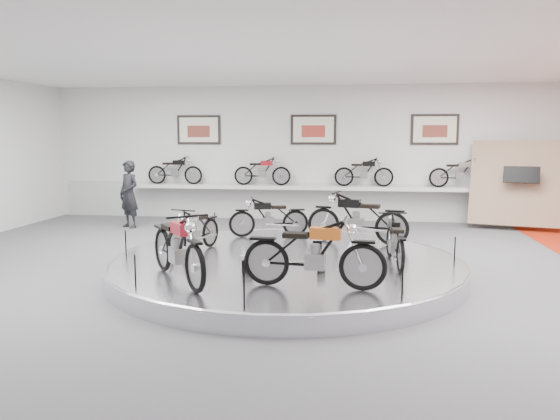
# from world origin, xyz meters

# --- Properties ---
(floor) EXTENTS (16.00, 16.00, 0.00)m
(floor) POSITION_xyz_m (0.00, 0.00, 0.00)
(floor) COLOR #565659
(floor) RESTS_ON ground
(ceiling) EXTENTS (16.00, 16.00, 0.00)m
(ceiling) POSITION_xyz_m (0.00, 0.00, 4.00)
(ceiling) COLOR white
(ceiling) RESTS_ON wall_back
(wall_back) EXTENTS (16.00, 0.00, 16.00)m
(wall_back) POSITION_xyz_m (0.00, 7.00, 2.00)
(wall_back) COLOR silver
(wall_back) RESTS_ON floor
(wall_front) EXTENTS (16.00, 0.00, 16.00)m
(wall_front) POSITION_xyz_m (0.00, -7.00, 2.00)
(wall_front) COLOR silver
(wall_front) RESTS_ON floor
(dado_band) EXTENTS (15.68, 0.04, 1.10)m
(dado_band) POSITION_xyz_m (0.00, 6.98, 0.55)
(dado_band) COLOR #BCBCBA
(dado_band) RESTS_ON floor
(display_platform) EXTENTS (6.40, 6.40, 0.30)m
(display_platform) POSITION_xyz_m (0.00, 0.30, 0.15)
(display_platform) COLOR silver
(display_platform) RESTS_ON floor
(platform_rim) EXTENTS (6.40, 6.40, 0.10)m
(platform_rim) POSITION_xyz_m (0.00, 0.30, 0.27)
(platform_rim) COLOR #B2B2BA
(platform_rim) RESTS_ON display_platform
(shelf) EXTENTS (11.00, 0.55, 0.10)m
(shelf) POSITION_xyz_m (0.00, 6.70, 1.00)
(shelf) COLOR silver
(shelf) RESTS_ON wall_back
(poster_left) EXTENTS (1.35, 0.06, 0.88)m
(poster_left) POSITION_xyz_m (-3.50, 6.96, 2.70)
(poster_left) COLOR #EFEDCE
(poster_left) RESTS_ON wall_back
(poster_center) EXTENTS (1.35, 0.06, 0.88)m
(poster_center) POSITION_xyz_m (0.00, 6.96, 2.70)
(poster_center) COLOR #EFEDCE
(poster_center) RESTS_ON wall_back
(poster_right) EXTENTS (1.35, 0.06, 0.88)m
(poster_right) POSITION_xyz_m (3.50, 6.96, 2.70)
(poster_right) COLOR #EFEDCE
(poster_right) RESTS_ON wall_back
(display_panel) EXTENTS (2.56, 1.52, 2.30)m
(display_panel) POSITION_xyz_m (5.60, 6.10, 1.25)
(display_panel) COLOR #98765E
(display_panel) RESTS_ON floor
(shelf_bike_a) EXTENTS (1.22, 0.43, 0.73)m
(shelf_bike_a) POSITION_xyz_m (-4.20, 6.70, 1.42)
(shelf_bike_a) COLOR black
(shelf_bike_a) RESTS_ON shelf
(shelf_bike_b) EXTENTS (1.22, 0.43, 0.73)m
(shelf_bike_b) POSITION_xyz_m (-1.50, 6.70, 1.42)
(shelf_bike_b) COLOR maroon
(shelf_bike_b) RESTS_ON shelf
(shelf_bike_c) EXTENTS (1.22, 0.43, 0.73)m
(shelf_bike_c) POSITION_xyz_m (1.50, 6.70, 1.42)
(shelf_bike_c) COLOR black
(shelf_bike_c) RESTS_ON shelf
(shelf_bike_d) EXTENTS (1.22, 0.43, 0.73)m
(shelf_bike_d) POSITION_xyz_m (4.20, 6.70, 1.42)
(shelf_bike_d) COLOR silver
(shelf_bike_d) RESTS_ON shelf
(bike_a) EXTENTS (1.92, 1.06, 1.07)m
(bike_a) POSITION_xyz_m (1.29, 1.92, 0.83)
(bike_a) COLOR black
(bike_a) RESTS_ON display_platform
(bike_b) EXTENTS (1.58, 0.89, 0.88)m
(bike_b) POSITION_xyz_m (-0.64, 2.44, 0.74)
(bike_b) COLOR black
(bike_b) RESTS_ON display_platform
(bike_c) EXTENTS (0.91, 1.59, 0.88)m
(bike_c) POSITION_xyz_m (-1.79, 0.57, 0.74)
(bike_c) COLOR silver
(bike_c) RESTS_ON display_platform
(bike_d) EXTENTS (1.64, 1.87, 1.09)m
(bike_d) POSITION_xyz_m (-1.45, -1.46, 0.84)
(bike_d) COLOR maroon
(bike_d) RESTS_ON display_platform
(bike_e) EXTENTS (1.84, 0.77, 1.06)m
(bike_e) POSITION_xyz_m (0.64, -1.56, 0.83)
(bike_e) COLOR #BE5515
(bike_e) RESTS_ON display_platform
(bike_f) EXTENTS (0.64, 1.52, 0.87)m
(bike_f) POSITION_xyz_m (1.93, 0.07, 0.74)
(bike_f) COLOR black
(bike_f) RESTS_ON display_platform
(visitor) EXTENTS (0.81, 0.72, 1.85)m
(visitor) POSITION_xyz_m (-4.91, 4.86, 0.93)
(visitor) COLOR black
(visitor) RESTS_ON floor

